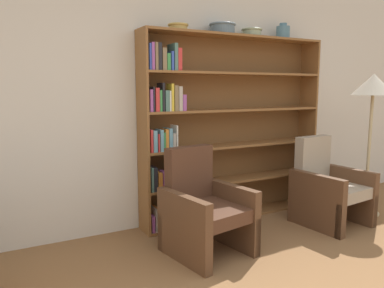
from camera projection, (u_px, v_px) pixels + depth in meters
name	position (u px, v px, depth m)	size (l,w,h in m)	color
wall_back	(183.00, 98.00, 4.10)	(12.00, 0.06, 2.75)	silver
bookshelf	(219.00, 130.00, 4.18)	(2.25, 0.30, 2.05)	brown
bowl_brass	(178.00, 27.00, 3.76)	(0.21, 0.21, 0.07)	tan
bowl_stoneware	(222.00, 28.00, 4.00)	(0.29, 0.29, 0.11)	slate
bowl_olive	(252.00, 32.00, 4.19)	(0.23, 0.23, 0.09)	gray
vase_tall	(283.00, 32.00, 4.40)	(0.16, 0.16, 0.18)	slate
armchair_leather	(204.00, 209.00, 3.38)	(0.75, 0.78, 0.94)	brown
armchair_cushioned	(328.00, 187.00, 4.12)	(0.71, 0.74, 0.94)	brown
floor_lamp	(373.00, 91.00, 4.26)	(0.47, 0.47, 1.64)	tan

